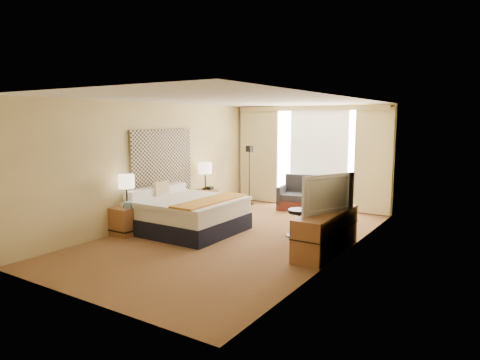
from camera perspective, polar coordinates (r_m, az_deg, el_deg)
The scene contains 21 objects.
floor at distance 8.33m, azimuth -0.55°, elevation -7.52°, with size 4.20×7.00×0.02m, color #521A17.
ceiling at distance 8.04m, azimuth -0.57°, elevation 10.64°, with size 4.20×7.00×0.02m, color silver.
wall_back at distance 11.16m, azimuth 9.35°, elevation 3.12°, with size 4.20×0.02×2.60m, color #E1CB89.
wall_front at distance 5.53m, azimuth -20.89°, elevation -2.21°, with size 4.20×0.02×2.60m, color #E1CB89.
wall_left at distance 9.39m, azimuth -11.35°, elevation 2.16°, with size 0.02×7.00×2.60m, color #E1CB89.
wall_right at distance 7.16m, azimuth 13.65°, elevation 0.31°, with size 0.02×7.00×2.60m, color #E1CB89.
headboard at distance 9.51m, azimuth -10.34°, elevation 2.14°, with size 0.06×1.85×1.50m, color black.
nightstand_left at distance 8.67m, azimuth -14.90°, elevation -5.30°, with size 0.45×0.52×0.55m, color brown.
nightstand_right at distance 10.48m, azimuth -4.77°, elevation -2.78°, with size 0.45×0.52×0.55m, color brown.
media_dresser at distance 7.43m, azimuth 11.42°, elevation -6.81°, with size 0.50×1.80×0.70m, color brown.
window at distance 11.03m, azimuth 10.48°, elevation 3.14°, with size 2.30×0.02×2.30m, color white.
curtains at distance 11.05m, azimuth 9.11°, elevation 3.64°, with size 4.12×0.19×2.56m.
bed at distance 8.71m, azimuth -7.11°, elevation -4.50°, with size 1.99×1.82×0.96m.
loveseat at distance 10.82m, azimuth 8.95°, elevation -2.48°, with size 1.46×0.94×0.85m.
floor_lamp at distance 11.27m, azimuth 1.26°, elevation 2.27°, with size 0.20×0.20×1.56m.
desk_chair at distance 8.29m, azimuth 8.33°, elevation -4.39°, with size 0.51×0.51×1.04m.
lamp_left at distance 8.49m, azimuth -14.92°, elevation -0.28°, with size 0.30×0.30×0.64m.
lamp_right at distance 10.39m, azimuth -4.67°, elevation 1.51°, with size 0.31×0.31×0.66m.
tissue_box at distance 8.49m, azimuth -14.63°, elevation -3.25°, with size 0.13×0.13×0.12m, color #7C9BC0.
telephone at distance 10.46m, azimuth -4.12°, elevation -1.07°, with size 0.17×0.14×0.07m, color black.
television at distance 7.28m, azimuth 11.12°, elevation -1.69°, with size 1.12×0.15×0.65m, color black.
Camera 1 is at (4.40, -6.71, 2.23)m, focal length 32.00 mm.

